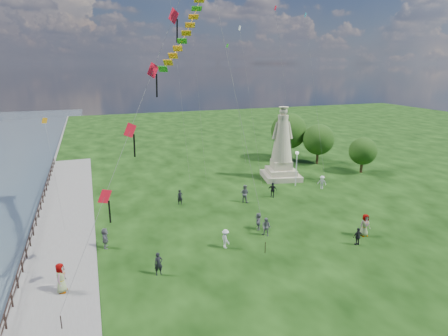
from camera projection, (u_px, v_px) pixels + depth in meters
name	position (u px, v px, depth m)	size (l,w,h in m)	color
waterfront	(45.00, 252.00, 28.58)	(200.00, 200.00, 1.51)	#303D49
statue	(282.00, 152.00, 45.87)	(5.19, 5.19, 8.87)	#BAB28C
lamppost	(297.00, 161.00, 43.07)	(0.38, 0.38, 4.15)	silver
tree_row	(309.00, 137.00, 53.19)	(9.90, 14.07, 6.87)	#382314
person_0	(159.00, 264.00, 25.17)	(0.58, 0.38, 1.60)	black
person_1	(266.00, 227.00, 30.88)	(0.77, 0.47, 1.57)	#595960
person_2	(226.00, 239.00, 28.87)	(0.98, 0.51, 1.52)	silver
person_3	(358.00, 236.00, 29.34)	(0.85, 0.43, 1.44)	black
person_4	(365.00, 225.00, 30.86)	(0.93, 0.57, 1.91)	#595960
person_5	(105.00, 238.00, 28.86)	(1.52, 0.66, 1.64)	#595960
person_6	(180.00, 197.00, 37.84)	(0.57, 0.37, 1.55)	black
person_7	(245.00, 193.00, 38.42)	(0.91, 0.56, 1.87)	#595960
person_8	(322.00, 182.00, 42.66)	(0.98, 0.51, 1.52)	silver
person_9	(272.00, 190.00, 39.91)	(0.95, 0.48, 1.61)	black
person_10	(61.00, 279.00, 23.06)	(0.95, 0.58, 1.94)	#595960
person_11	(258.00, 221.00, 32.14)	(1.40, 0.60, 1.51)	#595960
red_kite_train	(151.00, 78.00, 23.74)	(10.63, 9.35, 20.87)	black
small_kites	(219.00, 44.00, 43.74)	(30.94, 19.52, 31.19)	silver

